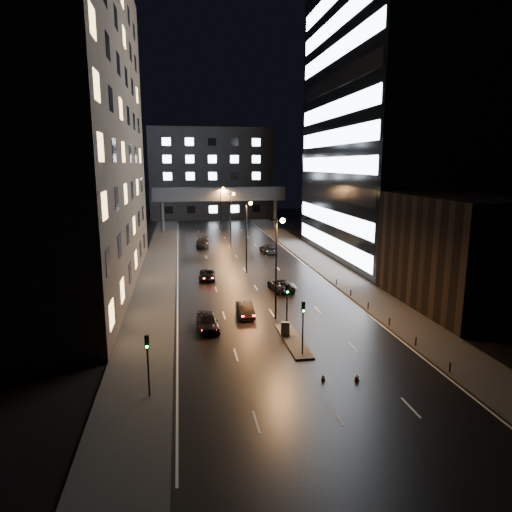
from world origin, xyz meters
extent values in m
plane|color=black|center=(0.00, 40.00, 0.00)|extent=(160.00, 160.00, 0.00)
cube|color=#383533|center=(-12.50, 35.00, 0.07)|extent=(5.00, 110.00, 0.15)
cube|color=#383533|center=(12.50, 35.00, 0.07)|extent=(5.00, 110.00, 0.15)
cube|color=#2D2319|center=(-22.50, 24.00, 20.00)|extent=(15.00, 48.00, 40.00)
cube|color=black|center=(20.00, 9.00, 6.00)|extent=(10.00, 18.00, 12.00)
cube|color=black|center=(25.00, 36.00, 22.50)|extent=(20.00, 36.00, 45.00)
cube|color=#333335|center=(0.00, 98.00, 12.50)|extent=(34.00, 14.00, 25.00)
cube|color=#333335|center=(0.00, 70.00, 8.50)|extent=(30.00, 3.00, 3.00)
cylinder|color=#333335|center=(-13.00, 70.00, 3.50)|extent=(0.80, 0.80, 7.00)
cylinder|color=#333335|center=(13.00, 70.00, 3.50)|extent=(0.80, 0.80, 7.00)
cube|color=#383533|center=(0.30, 2.00, 0.07)|extent=(1.60, 8.00, 0.15)
cylinder|color=black|center=(0.30, 4.50, 1.90)|extent=(0.12, 0.12, 3.50)
cube|color=black|center=(0.30, 4.50, 4.10)|extent=(0.28, 0.22, 0.90)
sphere|color=#0CFF33|center=(0.30, 4.36, 3.82)|extent=(0.18, 0.18, 0.18)
cylinder|color=black|center=(0.30, -1.00, 1.90)|extent=(0.12, 0.12, 3.50)
cube|color=black|center=(0.30, -1.00, 4.10)|extent=(0.28, 0.22, 0.90)
sphere|color=#0CFF33|center=(0.30, -1.14, 3.82)|extent=(0.18, 0.18, 0.18)
cylinder|color=black|center=(-11.50, -6.00, 1.75)|extent=(0.12, 0.12, 3.50)
cube|color=black|center=(-11.50, -6.00, 3.95)|extent=(0.28, 0.22, 0.90)
sphere|color=#0CFF33|center=(-11.50, -6.14, 3.67)|extent=(0.18, 0.18, 0.18)
cylinder|color=black|center=(10.20, -6.00, 0.45)|extent=(0.12, 0.12, 0.90)
cylinder|color=black|center=(10.20, -1.00, 0.45)|extent=(0.12, 0.12, 0.90)
cylinder|color=black|center=(10.20, 4.00, 0.45)|extent=(0.12, 0.12, 0.90)
cylinder|color=black|center=(10.20, 9.00, 0.45)|extent=(0.12, 0.12, 0.90)
cylinder|color=black|center=(10.20, 14.00, 0.45)|extent=(0.12, 0.12, 0.90)
cylinder|color=black|center=(10.20, 19.00, 0.45)|extent=(0.12, 0.12, 0.90)
cylinder|color=black|center=(0.00, 8.00, 5.00)|extent=(0.18, 0.18, 10.00)
cylinder|color=black|center=(0.00, 8.00, 10.00)|extent=(1.20, 0.12, 0.12)
sphere|color=#FF9E38|center=(0.60, 8.00, 9.90)|extent=(0.50, 0.50, 0.50)
cylinder|color=black|center=(0.00, 28.00, 5.00)|extent=(0.18, 0.18, 10.00)
cylinder|color=black|center=(0.00, 28.00, 10.00)|extent=(1.20, 0.12, 0.12)
sphere|color=#FF9E38|center=(0.60, 28.00, 9.90)|extent=(0.50, 0.50, 0.50)
cylinder|color=black|center=(0.00, 48.00, 5.00)|extent=(0.18, 0.18, 10.00)
cylinder|color=black|center=(0.00, 48.00, 10.00)|extent=(1.20, 0.12, 0.12)
sphere|color=#FF9E38|center=(0.60, 48.00, 9.90)|extent=(0.50, 0.50, 0.50)
cylinder|color=black|center=(0.00, 68.00, 5.00)|extent=(0.18, 0.18, 10.00)
cylinder|color=black|center=(0.00, 68.00, 10.00)|extent=(1.20, 0.12, 0.12)
sphere|color=#FF9E38|center=(0.60, 68.00, 9.90)|extent=(0.50, 0.50, 0.50)
imported|color=black|center=(-6.89, 6.18, 0.80)|extent=(2.19, 4.82, 1.61)
imported|color=black|center=(-2.86, 9.41, 0.68)|extent=(1.54, 4.19, 1.37)
imported|color=black|center=(-5.76, 25.06, 0.63)|extent=(2.46, 4.72, 1.27)
imported|color=black|center=(-5.14, 49.32, 0.82)|extent=(2.63, 5.79, 1.65)
imported|color=black|center=(2.75, 18.14, 0.68)|extent=(2.88, 5.18, 1.37)
imported|color=black|center=(5.80, 41.91, 0.80)|extent=(2.35, 5.54, 1.60)
cube|color=#434446|center=(-0.10, 3.28, 0.75)|extent=(0.85, 0.68, 1.20)
cone|color=orange|center=(0.65, -5.43, 0.25)|extent=(0.35, 0.35, 0.50)
cone|color=red|center=(3.00, -5.91, 0.27)|extent=(0.40, 0.40, 0.55)
camera|label=1|loc=(-9.13, -34.54, 15.25)|focal=32.00mm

